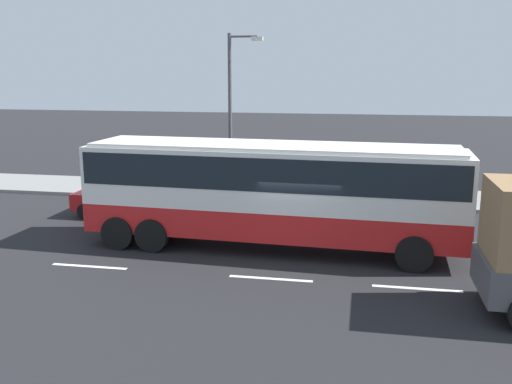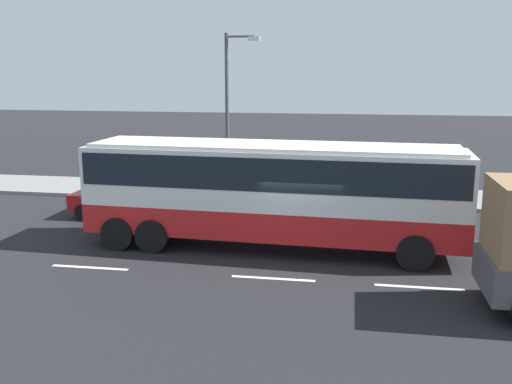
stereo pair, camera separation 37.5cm
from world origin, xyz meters
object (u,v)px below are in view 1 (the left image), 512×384
object	(u,v)px
street_lamp	(233,106)
pedestrian_near_curb	(293,180)
car_red_compact	(125,196)
coach_bus	(272,185)

from	to	relation	value
street_lamp	pedestrian_near_curb	bearing A→B (deg)	-0.41
car_red_compact	street_lamp	distance (m)	6.21
car_red_compact	pedestrian_near_curb	size ratio (longest dim) A/B	2.76
car_red_compact	pedestrian_near_curb	xyz separation A→B (m)	(6.38, 3.63, 0.19)
coach_bus	street_lamp	bearing A→B (deg)	115.28
car_red_compact	street_lamp	bearing A→B (deg)	45.65
car_red_compact	street_lamp	size ratio (longest dim) A/B	0.58
coach_bus	pedestrian_near_curb	xyz separation A→B (m)	(-0.15, 6.82, -1.16)
pedestrian_near_curb	car_red_compact	bearing A→B (deg)	-106.05
car_red_compact	pedestrian_near_curb	distance (m)	7.34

